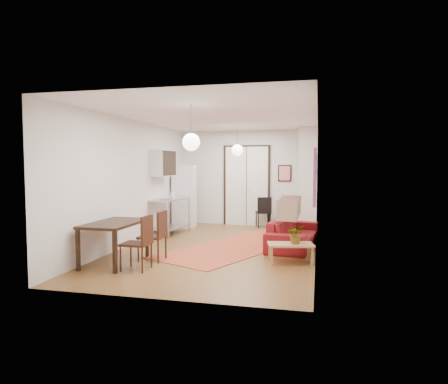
% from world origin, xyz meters
% --- Properties ---
extents(floor, '(7.00, 7.00, 0.00)m').
position_xyz_m(floor, '(0.00, 0.00, 0.00)').
color(floor, brown).
rests_on(floor, ground).
extents(ceiling, '(4.20, 7.00, 0.02)m').
position_xyz_m(ceiling, '(0.00, 0.00, 2.90)').
color(ceiling, white).
rests_on(ceiling, wall_back).
extents(wall_back, '(4.20, 0.02, 2.90)m').
position_xyz_m(wall_back, '(0.00, 3.50, 1.45)').
color(wall_back, silver).
rests_on(wall_back, floor).
extents(wall_front, '(4.20, 0.02, 2.90)m').
position_xyz_m(wall_front, '(0.00, -3.50, 1.45)').
color(wall_front, silver).
rests_on(wall_front, floor).
extents(wall_left, '(0.02, 7.00, 2.90)m').
position_xyz_m(wall_left, '(-2.10, 0.00, 1.45)').
color(wall_left, silver).
rests_on(wall_left, floor).
extents(wall_right, '(0.02, 7.00, 2.90)m').
position_xyz_m(wall_right, '(2.10, 0.00, 1.45)').
color(wall_right, silver).
rests_on(wall_right, floor).
extents(double_doors, '(1.44, 0.06, 2.50)m').
position_xyz_m(double_doors, '(0.00, 3.46, 1.20)').
color(double_doors, white).
rests_on(double_doors, wall_back).
extents(stub_partition, '(0.50, 0.10, 2.90)m').
position_xyz_m(stub_partition, '(1.85, 2.55, 1.45)').
color(stub_partition, silver).
rests_on(stub_partition, floor).
extents(wall_cabinet, '(0.35, 1.00, 0.70)m').
position_xyz_m(wall_cabinet, '(-1.92, 1.50, 1.90)').
color(wall_cabinet, silver).
rests_on(wall_cabinet, wall_left).
extents(painting_popart, '(0.05, 1.00, 1.00)m').
position_xyz_m(painting_popart, '(2.08, -1.25, 1.65)').
color(painting_popart, red).
rests_on(painting_popart, wall_right).
extents(painting_abstract, '(0.05, 0.50, 0.60)m').
position_xyz_m(painting_abstract, '(2.08, 0.80, 1.80)').
color(painting_abstract, beige).
rests_on(painting_abstract, wall_right).
extents(poster_back, '(0.40, 0.03, 0.50)m').
position_xyz_m(poster_back, '(1.15, 3.47, 1.60)').
color(poster_back, red).
rests_on(poster_back, wall_back).
extents(print_left, '(0.03, 0.44, 0.54)m').
position_xyz_m(print_left, '(-2.07, 2.00, 1.95)').
color(print_left, brown).
rests_on(print_left, wall_left).
extents(pendant_back, '(0.30, 0.30, 0.80)m').
position_xyz_m(pendant_back, '(0.00, 2.00, 2.25)').
color(pendant_back, white).
rests_on(pendant_back, ceiling).
extents(pendant_front, '(0.30, 0.30, 0.80)m').
position_xyz_m(pendant_front, '(0.00, -2.00, 2.25)').
color(pendant_front, white).
rests_on(pendant_front, ceiling).
extents(kilim_rug, '(3.42, 4.82, 0.01)m').
position_xyz_m(kilim_rug, '(0.44, 0.39, 0.01)').
color(kilim_rug, '#C55A31').
rests_on(kilim_rug, floor).
extents(sofa, '(2.28, 1.12, 0.64)m').
position_xyz_m(sofa, '(1.61, 0.49, 0.32)').
color(sofa, maroon).
rests_on(sofa, floor).
extents(coffee_table, '(0.92, 0.63, 0.38)m').
position_xyz_m(coffee_table, '(1.64, -1.03, 0.33)').
color(coffee_table, '#A8784F').
rests_on(coffee_table, floor).
extents(potted_plant, '(0.35, 0.38, 0.37)m').
position_xyz_m(potted_plant, '(1.74, -1.03, 0.56)').
color(potted_plant, '#38672E').
rests_on(potted_plant, coffee_table).
extents(kitchen_counter, '(0.79, 1.32, 0.96)m').
position_xyz_m(kitchen_counter, '(-1.72, 1.44, 0.62)').
color(kitchen_counter, '#B3B6B8').
rests_on(kitchen_counter, floor).
extents(bowl, '(0.28, 0.28, 0.06)m').
position_xyz_m(bowl, '(-1.72, 1.14, 0.98)').
color(bowl, silver).
rests_on(bowl, kitchen_counter).
extents(soap_bottle, '(0.11, 0.11, 0.20)m').
position_xyz_m(soap_bottle, '(-1.75, 1.69, 1.05)').
color(soap_bottle, '#5090AE').
rests_on(soap_bottle, kitchen_counter).
extents(fridge, '(0.74, 0.74, 1.84)m').
position_xyz_m(fridge, '(-1.75, 2.72, 0.92)').
color(fridge, white).
rests_on(fridge, floor).
extents(dining_table, '(0.82, 1.42, 0.79)m').
position_xyz_m(dining_table, '(-1.59, -1.79, 0.70)').
color(dining_table, black).
rests_on(dining_table, floor).
extents(dining_chair_near, '(0.47, 0.66, 0.97)m').
position_xyz_m(dining_chair_near, '(-0.99, -1.34, 0.56)').
color(dining_chair_near, '#331710').
rests_on(dining_chair_near, floor).
extents(dining_chair_far, '(0.47, 0.66, 0.97)m').
position_xyz_m(dining_chair_far, '(-0.99, -2.04, 0.56)').
color(dining_chair_far, '#331710').
rests_on(dining_chair_far, floor).
extents(black_side_chair, '(0.53, 0.54, 0.91)m').
position_xyz_m(black_side_chair, '(0.56, 3.24, 0.53)').
color(black_side_chair, black).
rests_on(black_side_chair, floor).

